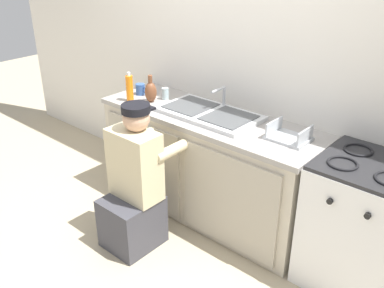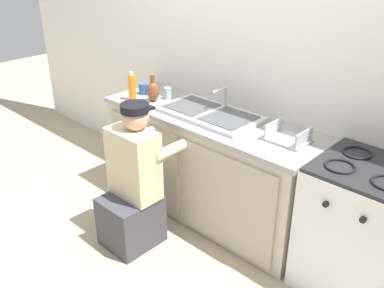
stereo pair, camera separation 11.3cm
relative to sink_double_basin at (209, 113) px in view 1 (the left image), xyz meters
name	(u,v)px [view 1 (the left image)]	position (x,y,z in m)	size (l,w,h in m)	color
ground_plane	(184,225)	(0.00, -0.30, -0.89)	(12.00, 12.00, 0.00)	tan
back_wall	(237,59)	(0.00, 0.35, 0.36)	(6.00, 0.10, 2.50)	silver
counter_cabinet	(207,167)	(0.00, -0.01, -0.48)	(1.85, 0.62, 0.84)	beige
countertop	(209,118)	(0.00, 0.00, -0.04)	(1.89, 0.62, 0.04)	#9E9993
sink_double_basin	(209,113)	(0.00, 0.00, 0.00)	(0.80, 0.44, 0.19)	silver
stove_range	(361,225)	(1.27, 0.00, -0.44)	(0.63, 0.62, 0.91)	white
plumber_person	(134,190)	(-0.14, -0.68, -0.43)	(0.42, 0.61, 1.10)	#3F3F47
vase_decorative	(151,91)	(-0.56, -0.08, 0.07)	(0.10, 0.10, 0.23)	brown
coffee_mug	(141,89)	(-0.76, -0.02, 0.03)	(0.13, 0.08, 0.09)	#335699
soap_bottle_orange	(130,88)	(-0.71, -0.19, 0.09)	(0.06, 0.06, 0.25)	orange
water_glass	(165,94)	(-0.51, 0.04, 0.03)	(0.06, 0.06, 0.10)	#ADC6CC
dish_rack_tray	(289,136)	(0.69, 0.01, 0.01)	(0.28, 0.22, 0.11)	#B2B7BC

